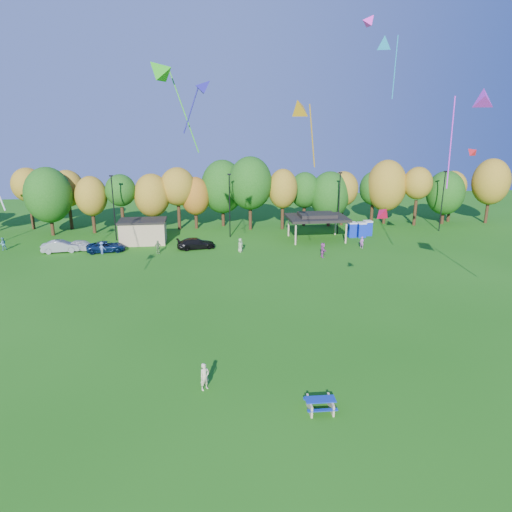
{
  "coord_description": "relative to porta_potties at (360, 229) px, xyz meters",
  "views": [
    {
      "loc": [
        -2.06,
        -24.13,
        15.82
      ],
      "look_at": [
        1.62,
        6.0,
        6.97
      ],
      "focal_mm": 32.0,
      "sensor_mm": 36.0,
      "label": 1
    }
  ],
  "objects": [
    {
      "name": "lamp_posts",
      "position": [
        -18.79,
        1.99,
        3.8
      ],
      "size": [
        64.5,
        0.25,
        9.09
      ],
      "color": "black",
      "rests_on": "ground"
    },
    {
      "name": "kite_0",
      "position": [
        -8.18,
        -21.36,
        23.09
      ],
      "size": [
        1.53,
        1.21,
        1.4
      ],
      "color": "#FC2ACB"
    },
    {
      "name": "far_person_4",
      "position": [
        -18.02,
        -6.14,
        -0.21
      ],
      "size": [
        0.99,
        1.03,
        1.78
      ],
      "primitive_type": "imported",
      "rotation": [
        0.0,
        0.0,
        0.89
      ],
      "color": "#8DA772",
      "rests_on": "ground"
    },
    {
      "name": "pavilion",
      "position": [
        -6.79,
        -1.01,
        2.13
      ],
      "size": [
        8.2,
        6.2,
        3.77
      ],
      "color": "tan",
      "rests_on": "ground"
    },
    {
      "name": "kite_9",
      "position": [
        -14.97,
        -25.62,
        15.95
      ],
      "size": [
        2.48,
        3.33,
        5.63
      ],
      "color": "orange"
    },
    {
      "name": "car_c",
      "position": [
        -35.04,
        -3.97,
        -0.43
      ],
      "size": [
        5.1,
        2.92,
        1.34
      ],
      "primitive_type": "imported",
      "rotation": [
        0.0,
        0.0,
        1.72
      ],
      "color": "#0C2048",
      "rests_on": "ground"
    },
    {
      "name": "car_a",
      "position": [
        -38.21,
        -3.05,
        -0.39
      ],
      "size": [
        4.38,
        2.48,
        1.41
      ],
      "primitive_type": "imported",
      "rotation": [
        0.0,
        0.0,
        1.36
      ],
      "color": "silver",
      "rests_on": "ground"
    },
    {
      "name": "car_d",
      "position": [
        -23.65,
        -3.89,
        -0.38
      ],
      "size": [
        5.23,
        2.9,
        1.43
      ],
      "primitive_type": "imported",
      "rotation": [
        0.0,
        0.0,
        1.76
      ],
      "color": "black",
      "rests_on": "ground"
    },
    {
      "name": "kite_15",
      "position": [
        -25.85,
        -23.11,
        18.77
      ],
      "size": [
        4.56,
        2.78,
        7.69
      ],
      "color": "#23A415"
    },
    {
      "name": "porta_potties",
      "position": [
        0.0,
        0.0,
        0.0
      ],
      "size": [
        3.75,
        2.19,
        2.18
      ],
      "color": "#0D27B4",
      "rests_on": "ground"
    },
    {
      "name": "utility_building",
      "position": [
        -30.79,
        -0.01,
        0.54
      ],
      "size": [
        6.3,
        4.3,
        3.25
      ],
      "color": "tan",
      "rests_on": "ground"
    },
    {
      "name": "kite_2",
      "position": [
        -22.18,
        -23.09,
        17.56
      ],
      "size": [
        2.77,
        1.28,
        4.5
      ],
      "color": "navy"
    },
    {
      "name": "far_person_5",
      "position": [
        -48.47,
        -1.54,
        -0.26
      ],
      "size": [
        1.02,
        0.97,
        1.67
      ],
      "primitive_type": "imported",
      "rotation": [
        0.0,
        0.0,
        3.71
      ],
      "color": "teal",
      "rests_on": "ground"
    },
    {
      "name": "ground",
      "position": [
        -20.79,
        -38.01,
        -1.1
      ],
      "size": [
        160.0,
        160.0,
        0.0
      ],
      "primitive_type": "plane",
      "color": "#19600F",
      "rests_on": "ground"
    },
    {
      "name": "kite_14",
      "position": [
        -10.51,
        -32.87,
        8.92
      ],
      "size": [
        1.12,
        1.4,
        1.3
      ],
      "color": "red"
    },
    {
      "name": "far_person_1",
      "position": [
        -8.22,
        -9.81,
        -0.18
      ],
      "size": [
        0.61,
        1.72,
        1.83
      ],
      "primitive_type": "imported",
      "rotation": [
        0.0,
        0.0,
        1.53
      ],
      "color": "#AA479A",
      "rests_on": "ground"
    },
    {
      "name": "far_person_3",
      "position": [
        -35.35,
        -5.04,
        -0.3
      ],
      "size": [
        1.17,
        0.91,
        1.59
      ],
      "primitive_type": "imported",
      "rotation": [
        0.0,
        0.0,
        2.78
      ],
      "color": "#4B6FA7",
      "rests_on": "ground"
    },
    {
      "name": "tree_line",
      "position": [
        -21.81,
        7.51,
        4.82
      ],
      "size": [
        93.57,
        10.55,
        11.15
      ],
      "color": "black",
      "rests_on": "ground"
    },
    {
      "name": "picnic_table",
      "position": [
        -16.46,
        -40.13,
        -0.66
      ],
      "size": [
        1.76,
        1.47,
        0.75
      ],
      "rotation": [
        0.0,
        0.0,
        -0.03
      ],
      "color": "tan",
      "rests_on": "ground"
    },
    {
      "name": "kite_flyer",
      "position": [
        -22.97,
        -37.16,
        -0.22
      ],
      "size": [
        0.77,
        0.71,
        1.76
      ],
      "primitive_type": "imported",
      "rotation": [
        0.0,
        0.0,
        0.62
      ],
      "color": "beige",
      "rests_on": "ground"
    },
    {
      "name": "kite_6",
      "position": [
        5.29,
        -16.65,
        11.94
      ],
      "size": [
        1.38,
        1.55,
        1.32
      ],
      "color": "red"
    },
    {
      "name": "car_b",
      "position": [
        -40.74,
        -3.46,
        -0.34
      ],
      "size": [
        4.8,
        2.23,
        1.52
      ],
      "primitive_type": "imported",
      "rotation": [
        0.0,
        0.0,
        1.71
      ],
      "color": "#9A999F",
      "rests_on": "ground"
    },
    {
      "name": "far_person_0",
      "position": [
        -1.97,
        -6.25,
        -0.32
      ],
      "size": [
        0.65,
        0.67,
        1.56
      ],
      "primitive_type": "imported",
      "rotation": [
        0.0,
        0.0,
        5.42
      ],
      "color": "#A953B1",
      "rests_on": "ground"
    },
    {
      "name": "kite_7",
      "position": [
        -3.91,
        -14.01,
        22.62
      ],
      "size": [
        2.19,
        3.97,
        6.59
      ],
      "color": "#25A8EF"
    },
    {
      "name": "far_person_2",
      "position": [
        -28.4,
        -5.65,
        -0.26
      ],
      "size": [
        1.05,
        0.88,
        1.68
      ],
      "primitive_type": "imported",
      "rotation": [
        0.0,
        0.0,
        0.58
      ],
      "color": "#628752",
      "rests_on": "ground"
    },
    {
      "name": "kite_10",
      "position": [
        -0.62,
        -26.88,
        16.74
      ],
      "size": [
        3.01,
        4.89,
        8.54
      ],
      "color": "#DA2AE0"
    }
  ]
}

